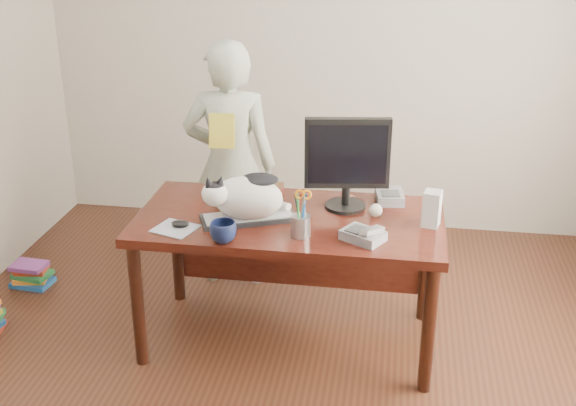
% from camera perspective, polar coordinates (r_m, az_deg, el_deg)
% --- Properties ---
extents(room, '(4.50, 4.50, 4.50)m').
position_cam_1_polar(room, '(3.00, -1.65, 4.75)').
color(room, black).
rests_on(room, ground).
extents(desk, '(1.60, 0.80, 0.75)m').
position_cam_1_polar(desk, '(3.90, 0.30, -2.62)').
color(desk, black).
rests_on(desk, ground).
extents(keyboard, '(0.52, 0.36, 0.03)m').
position_cam_1_polar(keyboard, '(3.73, -3.17, -1.17)').
color(keyboard, black).
rests_on(keyboard, desk).
extents(cat, '(0.45, 0.36, 0.27)m').
position_cam_1_polar(cat, '(3.68, -3.43, 0.54)').
color(cat, white).
rests_on(cat, keyboard).
extents(monitor, '(0.45, 0.25, 0.50)m').
position_cam_1_polar(monitor, '(3.77, 4.70, 3.50)').
color(monitor, black).
rests_on(monitor, desk).
extents(pen_cup, '(0.11, 0.10, 0.25)m').
position_cam_1_polar(pen_cup, '(3.53, 1.02, -1.61)').
color(pen_cup, '#97989D').
rests_on(pen_cup, desk).
extents(mousepad, '(0.25, 0.23, 0.00)m').
position_cam_1_polar(mousepad, '(3.68, -8.90, -2.00)').
color(mousepad, '#A5A9B1').
rests_on(mousepad, desk).
extents(mouse, '(0.10, 0.08, 0.04)m').
position_cam_1_polar(mouse, '(3.68, -8.52, -1.63)').
color(mouse, black).
rests_on(mouse, mousepad).
extents(coffee_mug, '(0.17, 0.17, 0.10)m').
position_cam_1_polar(coffee_mug, '(3.50, -5.14, -2.28)').
color(coffee_mug, black).
rests_on(coffee_mug, desk).
extents(phone, '(0.24, 0.22, 0.09)m').
position_cam_1_polar(phone, '(3.52, 6.01, -2.51)').
color(phone, slate).
rests_on(phone, desk).
extents(speaker, '(0.10, 0.11, 0.19)m').
position_cam_1_polar(speaker, '(3.70, 11.30, -0.44)').
color(speaker, '#A4A3A6').
rests_on(speaker, desk).
extents(baseball, '(0.07, 0.07, 0.07)m').
position_cam_1_polar(baseball, '(3.78, 6.94, -0.58)').
color(baseball, silver).
rests_on(baseball, desk).
extents(book_stack, '(0.26, 0.22, 0.09)m').
position_cam_1_polar(book_stack, '(4.03, -2.27, 1.11)').
color(book_stack, '#481513').
rests_on(book_stack, desk).
extents(calculator, '(0.17, 0.21, 0.06)m').
position_cam_1_polar(calculator, '(3.99, 8.03, 0.52)').
color(calculator, slate).
rests_on(calculator, desk).
extents(person, '(0.60, 0.43, 1.55)m').
position_cam_1_polar(person, '(4.43, -4.59, 2.97)').
color(person, silver).
rests_on(person, ground).
extents(held_book, '(0.15, 0.10, 0.20)m').
position_cam_1_polar(held_book, '(4.19, -5.24, 5.70)').
color(held_book, gold).
rests_on(held_book, person).
extents(book_pile_b, '(0.26, 0.20, 0.15)m').
position_cam_1_polar(book_pile_b, '(4.90, -19.60, -5.35)').
color(book_pile_b, '#1B55A5').
rests_on(book_pile_b, ground).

